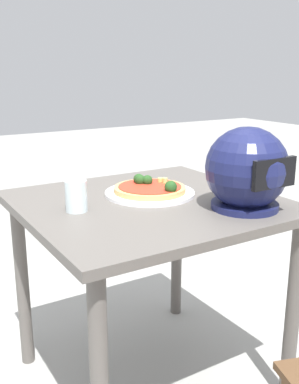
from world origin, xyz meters
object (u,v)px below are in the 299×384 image
object	(u,v)px
dining_table	(149,228)
drinking_glass	(76,196)
pizza	(150,188)
motorcycle_helmet	(247,170)

from	to	relation	value
dining_table	drinking_glass	world-z (taller)	drinking_glass
pizza	motorcycle_helmet	size ratio (longest dim) A/B	0.97
dining_table	drinking_glass	bearing A→B (deg)	-3.76
dining_table	drinking_glass	size ratio (longest dim) A/B	8.50
motorcycle_helmet	drinking_glass	xyz separation A→B (m)	(0.48, -0.26, -0.08)
dining_table	pizza	xyz separation A→B (m)	(-0.04, -0.06, 0.13)
dining_table	motorcycle_helmet	size ratio (longest dim) A/B	3.21
pizza	dining_table	bearing A→B (deg)	56.14
dining_table	pizza	size ratio (longest dim) A/B	3.30
motorcycle_helmet	pizza	bearing A→B (deg)	-59.97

